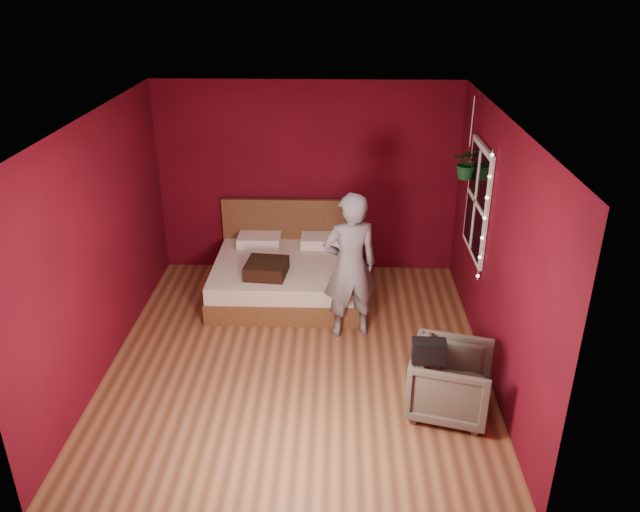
{
  "coord_description": "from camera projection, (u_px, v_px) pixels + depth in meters",
  "views": [
    {
      "loc": [
        0.42,
        -5.72,
        3.87
      ],
      "look_at": [
        0.22,
        0.4,
        1.03
      ],
      "focal_mm": 35.0,
      "sensor_mm": 36.0,
      "label": 1
    }
  ],
  "objects": [
    {
      "name": "room_walls",
      "position": [
        296.0,
        213.0,
        6.12
      ],
      "size": [
        4.04,
        4.54,
        2.62
      ],
      "color": "maroon",
      "rests_on": "ground"
    },
    {
      "name": "throw_pillow",
      "position": [
        267.0,
        268.0,
        7.54
      ],
      "size": [
        0.53,
        0.53,
        0.17
      ],
      "primitive_type": "cube",
      "rotation": [
        0.0,
        0.0,
        -0.1
      ],
      "color": "black",
      "rests_on": "bed"
    },
    {
      "name": "floor",
      "position": [
        298.0,
        356.0,
        6.83
      ],
      "size": [
        4.5,
        4.5,
        0.0
      ],
      "primitive_type": "plane",
      "color": "#9B633E",
      "rests_on": "ground"
    },
    {
      "name": "person",
      "position": [
        350.0,
        266.0,
        6.9
      ],
      "size": [
        0.71,
        0.56,
        1.72
      ],
      "primitive_type": "imported",
      "rotation": [
        0.0,
        0.0,
        3.41
      ],
      "color": "slate",
      "rests_on": "ground"
    },
    {
      "name": "fairy_lights",
      "position": [
        485.0,
        218.0,
        6.48
      ],
      "size": [
        0.04,
        0.04,
        1.45
      ],
      "color": "silver",
      "rests_on": "room_walls"
    },
    {
      "name": "bed",
      "position": [
        289.0,
        273.0,
        8.06
      ],
      "size": [
        1.89,
        1.61,
        1.04
      ],
      "color": "brown",
      "rests_on": "ground"
    },
    {
      "name": "handbag",
      "position": [
        429.0,
        351.0,
        5.52
      ],
      "size": [
        0.3,
        0.16,
        0.21
      ],
      "primitive_type": "cube",
      "rotation": [
        0.0,
        0.0,
        -0.03
      ],
      "color": "black",
      "rests_on": "armchair"
    },
    {
      "name": "window",
      "position": [
        477.0,
        201.0,
        6.95
      ],
      "size": [
        0.05,
        0.97,
        1.27
      ],
      "color": "white",
      "rests_on": "room_walls"
    },
    {
      "name": "armchair",
      "position": [
        451.0,
        381.0,
        5.85
      ],
      "size": [
        0.9,
        0.89,
        0.68
      ],
      "primitive_type": "imported",
      "rotation": [
        0.0,
        0.0,
        1.32
      ],
      "color": "#656250",
      "rests_on": "ground"
    },
    {
      "name": "hanging_plant",
      "position": [
        468.0,
        163.0,
        7.07
      ],
      "size": [
        0.42,
        0.39,
        0.93
      ],
      "color": "silver",
      "rests_on": "room_walls"
    }
  ]
}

